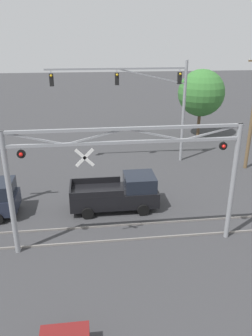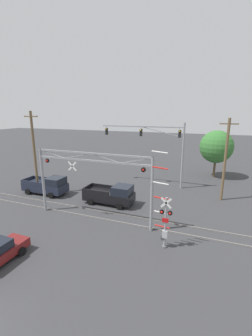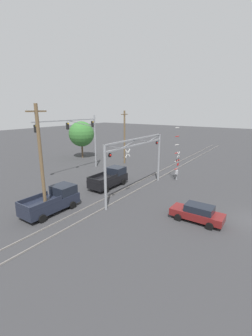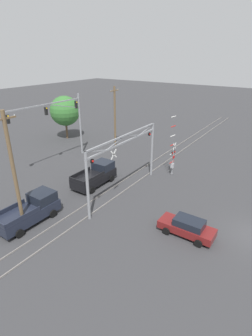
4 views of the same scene
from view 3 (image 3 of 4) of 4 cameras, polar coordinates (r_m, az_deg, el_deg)
The scene contains 11 objects.
rail_track_near at distance 25.54m, azimuth 2.09°, elevation -6.01°, with size 80.00×0.08×0.10m, color gray.
rail_track_far at distance 26.29m, azimuth -0.56°, elevation -5.38°, with size 80.00×0.08×0.10m, color gray.
crossing_gantry at distance 24.23m, azimuth 2.73°, elevation 2.96°, with size 10.93×0.28×6.12m.
crossing_signal_mast at distance 29.77m, azimuth 12.81°, elevation 0.94°, with size 1.58×0.35×6.96m.
traffic_signal_span at distance 33.94m, azimuth -10.92°, elevation 8.70°, with size 10.92×0.39×8.20m.
pickup_truck_lead at distance 27.21m, azimuth -4.11°, elevation -2.59°, with size 5.25×2.36×2.13m.
pickup_truck_following at distance 21.75m, azimuth -18.06°, elevation -7.88°, with size 5.31×2.36×2.13m.
sedan_waiting at distance 19.92m, azimuth 17.69°, elevation -10.83°, with size 1.88×4.29×1.46m.
utility_pole_left at distance 19.73m, azimuth -20.73°, elevation 1.52°, with size 1.80×0.28×9.54m.
utility_pole_right at distance 38.11m, azimuth -0.38°, elevation 7.95°, with size 1.80×0.28×8.84m.
background_tree_beyond_span at distance 43.51m, azimuth -11.25°, elevation 8.47°, with size 4.71×4.71×6.89m.
Camera 3 is at (-20.16, -0.49, 9.13)m, focal length 24.00 mm.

